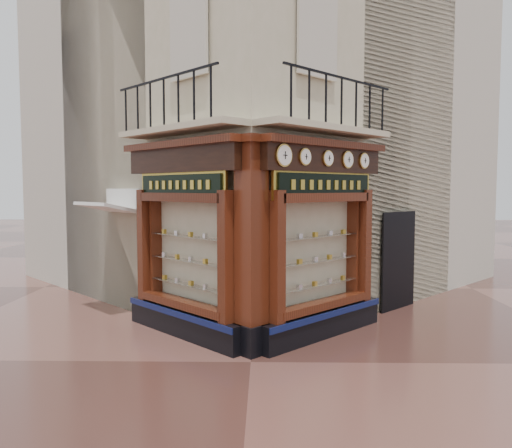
{
  "coord_description": "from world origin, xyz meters",
  "views": [
    {
      "loc": [
        0.24,
        -8.51,
        3.02
      ],
      "look_at": [
        0.06,
        2.0,
        2.28
      ],
      "focal_mm": 35.0,
      "sensor_mm": 36.0,
      "label": 1
    }
  ],
  "objects_px": {
    "clock_b": "(305,157)",
    "signboard_right": "(326,185)",
    "clock_c": "(328,158)",
    "clock_d": "(348,160)",
    "clock_a": "(284,155)",
    "awning": "(109,313)",
    "signboard_left": "(180,185)",
    "clock_e": "(364,161)",
    "corner_pilaster": "(251,248)"
  },
  "relations": [
    {
      "from": "clock_a",
      "to": "signboard_right",
      "type": "bearing_deg",
      "value": 4.67
    },
    {
      "from": "clock_a",
      "to": "clock_c",
      "type": "relative_size",
      "value": 1.3
    },
    {
      "from": "corner_pilaster",
      "to": "signboard_right",
      "type": "relative_size",
      "value": 1.82
    },
    {
      "from": "awning",
      "to": "signboard_left",
      "type": "xyz_separation_m",
      "value": [
        2.08,
        -1.82,
        3.1
      ]
    },
    {
      "from": "awning",
      "to": "signboard_left",
      "type": "bearing_deg",
      "value": -176.19
    },
    {
      "from": "corner_pilaster",
      "to": "clock_a",
      "type": "height_order",
      "value": "corner_pilaster"
    },
    {
      "from": "signboard_left",
      "to": "awning",
      "type": "bearing_deg",
      "value": 3.81
    },
    {
      "from": "clock_a",
      "to": "clock_d",
      "type": "bearing_deg",
      "value": 0.0
    },
    {
      "from": "clock_b",
      "to": "clock_c",
      "type": "xyz_separation_m",
      "value": [
        0.49,
        0.49,
        -0.0
      ]
    },
    {
      "from": "clock_a",
      "to": "clock_d",
      "type": "height_order",
      "value": "clock_a"
    },
    {
      "from": "clock_d",
      "to": "signboard_left",
      "type": "xyz_separation_m",
      "value": [
        -3.41,
        -0.33,
        -0.52
      ]
    },
    {
      "from": "clock_c",
      "to": "clock_b",
      "type": "bearing_deg",
      "value": -180.0
    },
    {
      "from": "corner_pilaster",
      "to": "clock_e",
      "type": "xyz_separation_m",
      "value": [
        2.36,
        1.76,
        1.67
      ]
    },
    {
      "from": "clock_c",
      "to": "signboard_right",
      "type": "xyz_separation_m",
      "value": [
        -0.02,
        0.13,
        -0.52
      ]
    },
    {
      "from": "clock_c",
      "to": "clock_d",
      "type": "bearing_deg",
      "value": -0.0
    },
    {
      "from": "clock_a",
      "to": "awning",
      "type": "bearing_deg",
      "value": 100.3
    },
    {
      "from": "clock_b",
      "to": "corner_pilaster",
      "type": "bearing_deg",
      "value": 156.42
    },
    {
      "from": "clock_a",
      "to": "corner_pilaster",
      "type": "bearing_deg",
      "value": 132.86
    },
    {
      "from": "clock_b",
      "to": "awning",
      "type": "distance_m",
      "value": 6.29
    },
    {
      "from": "clock_a",
      "to": "signboard_left",
      "type": "xyz_separation_m",
      "value": [
        -2.04,
        1.04,
        -0.52
      ]
    },
    {
      "from": "clock_a",
      "to": "awning",
      "type": "distance_m",
      "value": 6.18
    },
    {
      "from": "corner_pilaster",
      "to": "clock_d",
      "type": "relative_size",
      "value": 11.15
    },
    {
      "from": "clock_b",
      "to": "signboard_right",
      "type": "distance_m",
      "value": 0.94
    },
    {
      "from": "awning",
      "to": "signboard_left",
      "type": "relative_size",
      "value": 0.77
    },
    {
      "from": "corner_pilaster",
      "to": "clock_e",
      "type": "bearing_deg",
      "value": -8.33
    },
    {
      "from": "clock_d",
      "to": "clock_e",
      "type": "xyz_separation_m",
      "value": [
        0.42,
        0.42,
        0.0
      ]
    },
    {
      "from": "clock_b",
      "to": "clock_d",
      "type": "relative_size",
      "value": 0.91
    },
    {
      "from": "clock_b",
      "to": "clock_c",
      "type": "height_order",
      "value": "clock_b"
    },
    {
      "from": "clock_b",
      "to": "clock_d",
      "type": "height_order",
      "value": "clock_d"
    },
    {
      "from": "clock_b",
      "to": "clock_a",
      "type": "bearing_deg",
      "value": -180.0
    },
    {
      "from": "clock_e",
      "to": "clock_a",
      "type": "bearing_deg",
      "value": -180.0
    },
    {
      "from": "clock_d",
      "to": "awning",
      "type": "bearing_deg",
      "value": 119.82
    },
    {
      "from": "awning",
      "to": "clock_d",
      "type": "bearing_deg",
      "value": -150.18
    },
    {
      "from": "clock_c",
      "to": "signboard_right",
      "type": "distance_m",
      "value": 0.54
    },
    {
      "from": "clock_e",
      "to": "clock_d",
      "type": "bearing_deg",
      "value": -180.0
    },
    {
      "from": "clock_d",
      "to": "signboard_right",
      "type": "xyz_separation_m",
      "value": [
        -0.49,
        -0.33,
        -0.52
      ]
    },
    {
      "from": "clock_e",
      "to": "clock_c",
      "type": "bearing_deg",
      "value": 180.0
    },
    {
      "from": "clock_c",
      "to": "clock_d",
      "type": "distance_m",
      "value": 0.66
    },
    {
      "from": "clock_d",
      "to": "awning",
      "type": "relative_size",
      "value": 0.23
    },
    {
      "from": "signboard_right",
      "to": "clock_d",
      "type": "bearing_deg",
      "value": -10.84
    },
    {
      "from": "awning",
      "to": "signboard_right",
      "type": "xyz_separation_m",
      "value": [
        5.0,
        -1.82,
        3.1
      ]
    },
    {
      "from": "clock_c",
      "to": "awning",
      "type": "distance_m",
      "value": 6.49
    },
    {
      "from": "signboard_right",
      "to": "clock_c",
      "type": "bearing_deg",
      "value": -125.54
    },
    {
      "from": "clock_c",
      "to": "signboard_left",
      "type": "xyz_separation_m",
      "value": [
        -2.94,
        0.13,
        -0.52
      ]
    },
    {
      "from": "corner_pilaster",
      "to": "awning",
      "type": "bearing_deg",
      "value": 96.33
    },
    {
      "from": "clock_e",
      "to": "awning",
      "type": "distance_m",
      "value": 7.01
    },
    {
      "from": "clock_b",
      "to": "clock_e",
      "type": "bearing_deg",
      "value": 0.0
    },
    {
      "from": "clock_c",
      "to": "signboard_left",
      "type": "bearing_deg",
      "value": 132.39
    },
    {
      "from": "clock_e",
      "to": "awning",
      "type": "height_order",
      "value": "clock_e"
    },
    {
      "from": "clock_c",
      "to": "clock_e",
      "type": "distance_m",
      "value": 1.25
    }
  ]
}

